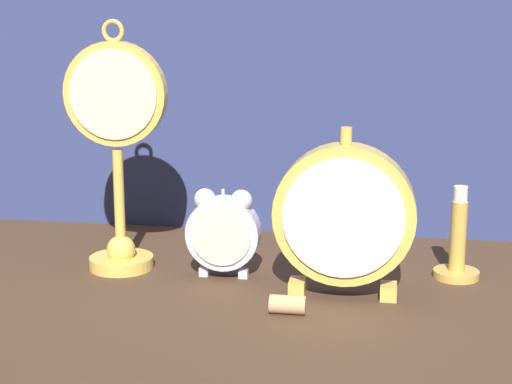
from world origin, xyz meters
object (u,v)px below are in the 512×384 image
at_px(mantel_clock_silver, 344,216).
at_px(pocket_watch_on_stand, 117,149).
at_px(alarm_clock_twin_bell, 223,229).
at_px(brass_candlestick, 457,249).
at_px(wine_cork, 288,305).

bearing_deg(mantel_clock_silver, pocket_watch_on_stand, 168.28).
bearing_deg(alarm_clock_twin_bell, brass_candlestick, 8.81).
relative_size(alarm_clock_twin_bell, mantel_clock_silver, 0.56).
xyz_separation_m(mantel_clock_silver, wine_cork, (-0.06, -0.07, -0.09)).
bearing_deg(mantel_clock_silver, alarm_clock_twin_bell, 162.98).
distance_m(pocket_watch_on_stand, wine_cork, 0.32).
xyz_separation_m(pocket_watch_on_stand, brass_candlestick, (0.45, 0.03, -0.13)).
bearing_deg(alarm_clock_twin_bell, pocket_watch_on_stand, 174.34).
bearing_deg(pocket_watch_on_stand, wine_cork, -28.36).
bearing_deg(mantel_clock_silver, wine_cork, -130.68).
distance_m(pocket_watch_on_stand, brass_candlestick, 0.46).
height_order(mantel_clock_silver, wine_cork, mantel_clock_silver).
bearing_deg(brass_candlestick, mantel_clock_silver, -146.24).
height_order(pocket_watch_on_stand, mantel_clock_silver, pocket_watch_on_stand).
distance_m(brass_candlestick, wine_cork, 0.26).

